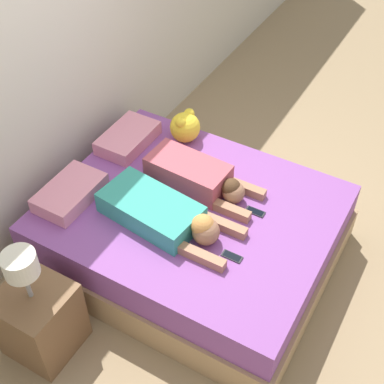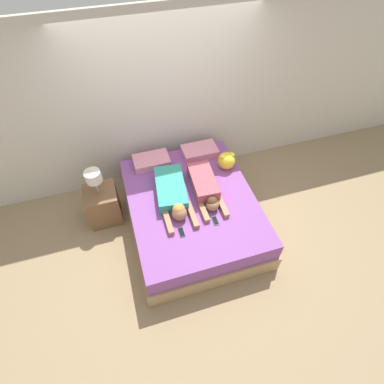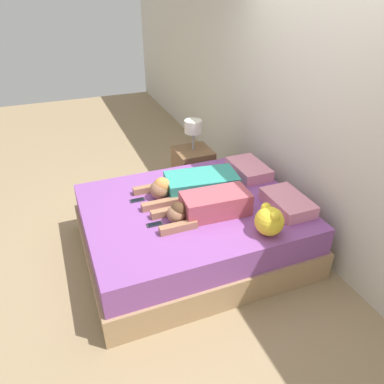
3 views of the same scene
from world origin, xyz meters
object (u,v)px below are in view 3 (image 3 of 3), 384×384
(bed, at_px, (192,229))
(cell_phone_left, at_px, (137,200))
(person_right, at_px, (207,206))
(nightstand, at_px, (193,167))
(plush_toy, at_px, (269,220))
(person_left, at_px, (191,184))
(cell_phone_right, at_px, (155,224))
(pillow_head_right, at_px, (287,202))
(pillow_head_left, at_px, (249,169))

(bed, relative_size, cell_phone_left, 14.62)
(bed, xyz_separation_m, person_right, (0.21, 0.07, 0.39))
(person_right, relative_size, nightstand, 0.95)
(person_right, xyz_separation_m, cell_phone_left, (-0.49, -0.54, -0.10))
(plush_toy, bearing_deg, person_right, -140.42)
(nightstand, bearing_deg, bed, -22.34)
(person_left, distance_m, cell_phone_left, 0.57)
(cell_phone_right, height_order, nightstand, nightstand)
(pillow_head_right, xyz_separation_m, cell_phone_left, (-0.66, -1.31, -0.05))
(plush_toy, bearing_deg, bed, -146.06)
(pillow_head_right, bearing_deg, cell_phone_left, -116.79)
(pillow_head_right, bearing_deg, person_left, -129.90)
(pillow_head_left, relative_size, nightstand, 0.55)
(plush_toy, distance_m, nightstand, 1.91)
(pillow_head_left, xyz_separation_m, person_right, (0.59, -0.77, 0.04))
(cell_phone_right, xyz_separation_m, nightstand, (-1.38, 0.93, -0.25))
(pillow_head_left, xyz_separation_m, person_left, (0.14, -0.75, 0.03))
(bed, bearing_deg, person_left, 159.69)
(pillow_head_right, height_order, person_left, person_left)
(person_right, distance_m, cell_phone_right, 0.51)
(pillow_head_right, bearing_deg, plush_toy, -53.57)
(bed, distance_m, nightstand, 1.30)
(person_right, bearing_deg, cell_phone_right, -93.16)
(person_left, relative_size, plush_toy, 3.99)
(pillow_head_left, bearing_deg, nightstand, -157.40)
(cell_phone_left, xyz_separation_m, nightstand, (-0.92, 0.97, -0.25))
(pillow_head_left, relative_size, person_right, 0.58)
(bed, height_order, pillow_head_left, pillow_head_left)
(cell_phone_right, xyz_separation_m, plush_toy, (0.49, 0.88, 0.13))
(person_left, bearing_deg, pillow_head_right, 50.10)
(pillow_head_right, xyz_separation_m, cell_phone_right, (-0.20, -1.27, -0.05))
(person_right, bearing_deg, pillow_head_left, 127.43)
(cell_phone_left, relative_size, cell_phone_right, 1.00)
(bed, distance_m, cell_phone_left, 0.62)
(pillow_head_right, relative_size, cell_phone_right, 3.66)
(person_left, height_order, cell_phone_left, person_left)
(person_right, xyz_separation_m, nightstand, (-1.41, 0.42, -0.34))
(pillow_head_left, height_order, nightstand, nightstand)
(pillow_head_left, height_order, person_right, person_right)
(person_right, bearing_deg, cell_phone_left, -132.01)
(bed, bearing_deg, cell_phone_right, -67.48)
(nightstand, bearing_deg, pillow_head_left, 22.60)
(pillow_head_left, bearing_deg, person_right, -52.57)
(pillow_head_right, bearing_deg, bed, -114.43)
(bed, height_order, nightstand, nightstand)
(person_right, relative_size, cell_phone_right, 6.28)
(pillow_head_right, bearing_deg, cell_phone_right, -98.95)
(person_right, bearing_deg, person_left, 177.32)
(person_right, distance_m, nightstand, 1.51)
(person_right, height_order, cell_phone_left, person_right)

